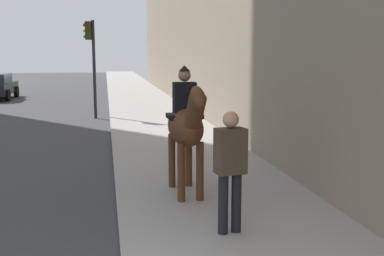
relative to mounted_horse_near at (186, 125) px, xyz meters
name	(u,v)px	position (x,y,z in m)	size (l,w,h in m)	color
mounted_horse_near	(186,125)	(0.00, 0.00, 0.00)	(2.15, 0.62, 2.26)	#4C2B16
pedestrian_greeting	(230,164)	(-1.88, -0.29, -0.27)	(0.33, 0.44, 1.70)	black
traffic_light_near_curb	(91,53)	(11.09, 1.86, 1.20)	(0.20, 0.44, 3.83)	black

